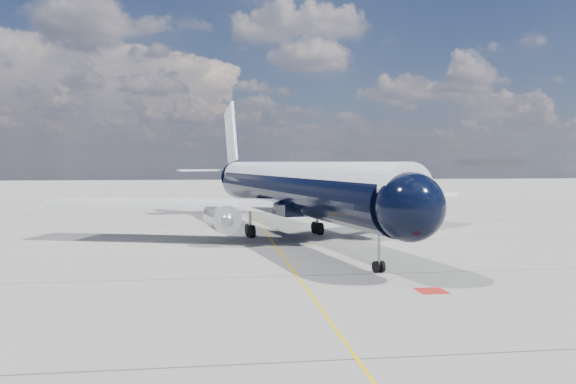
% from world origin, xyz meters
% --- Properties ---
extents(ground, '(320.00, 320.00, 0.00)m').
position_xyz_m(ground, '(0.00, 30.00, 0.00)').
color(ground, gray).
rests_on(ground, ground).
extents(taxiway_centerline, '(0.16, 160.00, 0.01)m').
position_xyz_m(taxiway_centerline, '(0.00, 25.00, 0.00)').
color(taxiway_centerline, '#E5AC0C').
rests_on(taxiway_centerline, ground).
extents(red_marking, '(1.60, 1.60, 0.01)m').
position_xyz_m(red_marking, '(6.80, -10.00, 0.00)').
color(red_marking, maroon).
rests_on(red_marking, ground).
extents(main_airliner, '(42.70, 52.61, 15.30)m').
position_xyz_m(main_airliner, '(1.63, 14.35, 4.75)').
color(main_airliner, black).
rests_on(main_airliner, ground).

